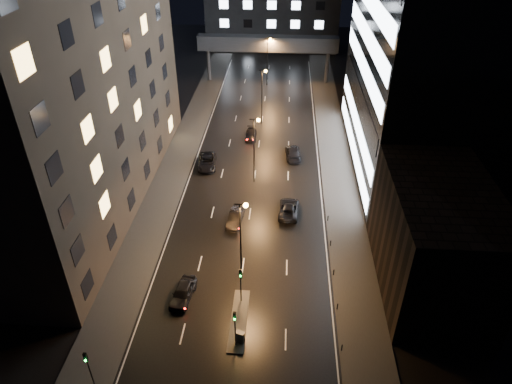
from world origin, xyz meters
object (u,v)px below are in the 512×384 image
at_px(car_away_d, 251,134).
at_px(utility_cabinet, 240,337).
at_px(car_toward_b, 293,153).
at_px(car_away_a, 183,292).
at_px(car_toward_a, 289,209).
at_px(car_away_c, 207,162).
at_px(car_away_b, 235,218).

height_order(car_away_d, utility_cabinet, utility_cabinet).
bearing_deg(car_away_d, car_toward_b, -42.15).
distance_m(car_away_a, car_toward_a, 19.26).
bearing_deg(car_toward_a, car_toward_b, -88.84).
bearing_deg(car_toward_a, car_away_c, -38.91).
bearing_deg(car_away_c, utility_cabinet, -81.70).
height_order(car_away_c, car_toward_b, car_toward_b).
bearing_deg(car_away_a, car_toward_a, 62.64).
bearing_deg(car_away_c, car_away_a, -92.29).
bearing_deg(car_away_a, car_away_d, 90.76).
bearing_deg(car_away_d, car_away_a, -97.53).
bearing_deg(car_away_c, car_toward_a, -48.12).
height_order(car_away_a, car_toward_a, car_away_a).
height_order(car_away_a, car_away_c, car_away_a).
bearing_deg(car_away_d, utility_cabinet, -88.00).
xyz_separation_m(car_away_b, utility_cabinet, (2.39, -18.53, 0.00)).
relative_size(car_away_c, car_toward_a, 1.07).
distance_m(car_away_c, car_away_d, 11.84).
relative_size(car_toward_b, utility_cabinet, 4.51).
xyz_separation_m(car_away_c, car_toward_b, (13.28, 3.86, 0.01)).
relative_size(car_away_c, car_toward_b, 1.03).
height_order(car_away_a, car_away_b, car_away_a).
xyz_separation_m(car_away_b, car_toward_a, (6.83, 2.52, -0.01)).
distance_m(car_toward_b, utility_cabinet, 36.76).
xyz_separation_m(car_away_a, car_away_d, (4.32, 37.50, -0.15)).
relative_size(car_away_d, car_toward_a, 0.83).
bearing_deg(car_away_b, car_toward_a, 26.44).
relative_size(car_away_d, utility_cabinet, 3.64).
distance_m(car_away_d, utility_cabinet, 42.77).
bearing_deg(car_toward_b, car_away_c, 11.34).
bearing_deg(car_away_d, car_toward_a, -73.92).
bearing_deg(car_toward_a, utility_cabinet, 81.32).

